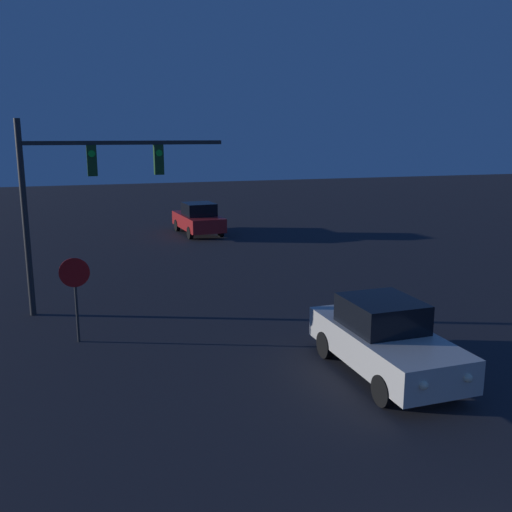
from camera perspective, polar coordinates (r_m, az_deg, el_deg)
The scene contains 4 objects.
car_near at distance 13.21m, azimuth 12.73°, elevation -8.10°, with size 1.91×4.40×1.70m.
car_far at distance 30.86m, azimuth -5.79°, elevation 3.72°, with size 2.12×4.48×1.70m.
traffic_signal_mast at distance 17.66m, azimuth -17.09°, elevation 6.99°, with size 5.96×0.30×5.75m.
stop_sign at distance 15.28m, azimuth -17.64°, elevation -2.63°, with size 0.76×0.07×2.25m.
Camera 1 is at (-4.53, -2.71, 5.34)m, focal length 40.00 mm.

